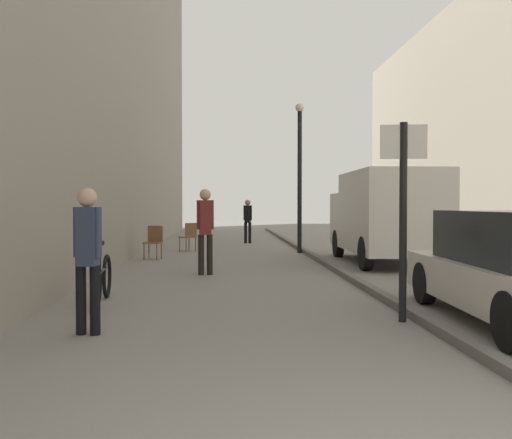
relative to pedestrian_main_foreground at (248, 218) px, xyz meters
The scene contains 11 objects.
ground_plane 8.01m from the pedestrian_main_foreground, 89.55° to the right, with size 80.00×80.00×0.00m, color gray.
kerb_strip 8.17m from the pedestrian_main_foreground, 78.32° to the right, with size 0.16×40.00×0.12m, color #615F5B.
pedestrian_main_foreground is the anchor object (origin of this frame).
pedestrian_mid_block 10.16m from the pedestrian_main_foreground, 97.51° to the right, with size 0.37×0.24×1.88m.
pedestrian_far_crossing 15.83m from the pedestrian_main_foreground, 99.10° to the right, with size 0.34×0.23×1.73m.
delivery_van 8.52m from the pedestrian_main_foreground, 67.13° to the right, with size 2.10×5.00×2.38m.
street_sign_post 15.19m from the pedestrian_main_foreground, 84.61° to the right, with size 0.60×0.11×2.60m.
lamp_post 5.16m from the pedestrian_main_foreground, 72.39° to the right, with size 0.28×0.28×4.76m.
bicycle_leaning 13.85m from the pedestrian_main_foreground, 101.67° to the right, with size 0.18×1.77×0.98m.
cafe_chair_near_window 7.05m from the pedestrian_main_foreground, 114.49° to the right, with size 0.53×0.53×0.94m.
cafe_chair_by_doorway 4.38m from the pedestrian_main_foreground, 118.70° to the right, with size 0.62×0.62×0.94m.
Camera 1 is at (-0.95, -2.28, 1.53)m, focal length 39.01 mm.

